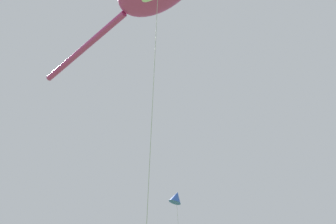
# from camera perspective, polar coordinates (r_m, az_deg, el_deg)

# --- Properties ---
(small_kite_box_yellow) EXTENTS (3.10, 3.90, 14.04)m
(small_kite_box_yellow) POSITION_cam_1_polar(r_m,az_deg,el_deg) (30.04, 1.31, -13.42)
(small_kite_box_yellow) COLOR blue
(small_kite_box_yellow) RESTS_ON ground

